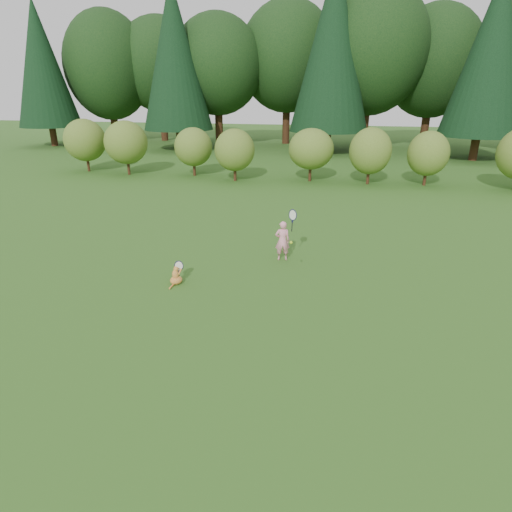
# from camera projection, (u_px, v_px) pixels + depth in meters

# --- Properties ---
(ground) EXTENTS (100.00, 100.00, 0.00)m
(ground) POSITION_uv_depth(u_px,v_px,m) (239.00, 299.00, 9.14)
(ground) COLOR #275919
(ground) RESTS_ON ground
(shrub_row) EXTENTS (28.00, 3.00, 2.80)m
(shrub_row) POSITION_uv_depth(u_px,v_px,m) (305.00, 152.00, 20.49)
(shrub_row) COLOR #4F6B21
(shrub_row) RESTS_ON ground
(woodland_backdrop) EXTENTS (48.00, 10.00, 15.00)m
(woodland_backdrop) POSITION_uv_depth(u_px,v_px,m) (325.00, 35.00, 27.40)
(woodland_backdrop) COLOR black
(woodland_backdrop) RESTS_ON ground
(child) EXTENTS (0.60, 0.39, 1.58)m
(child) POSITION_uv_depth(u_px,v_px,m) (283.00, 240.00, 11.06)
(child) COLOR pink
(child) RESTS_ON ground
(cat) EXTENTS (0.43, 0.60, 0.59)m
(cat) POSITION_uv_depth(u_px,v_px,m) (176.00, 275.00, 9.79)
(cat) COLOR #C15925
(cat) RESTS_ON ground
(tennis_ball) EXTENTS (0.07, 0.07, 0.07)m
(tennis_ball) POSITION_uv_depth(u_px,v_px,m) (291.00, 243.00, 9.39)
(tennis_ball) COLOR #B2DC19
(tennis_ball) RESTS_ON ground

